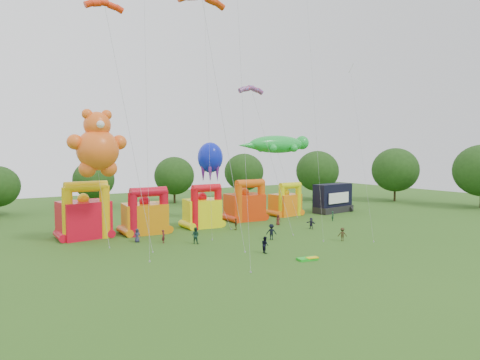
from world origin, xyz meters
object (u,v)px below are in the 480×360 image
bouncy_castle_2 (203,211)px  teddy_bear_kite (98,151)px  stage_trailer (333,198)px  spectator_0 (137,235)px  bouncy_castle_0 (84,216)px  gecko_kite (280,156)px  spectator_4 (236,224)px  octopus_kite (216,183)px

bouncy_castle_2 → teddy_bear_kite: teddy_bear_kite is taller
bouncy_castle_2 → stage_trailer: bouncy_castle_2 is taller
teddy_bear_kite → spectator_0: (4.26, -0.26, -10.06)m
bouncy_castle_2 → teddy_bear_kite: (-15.49, -4.48, 8.50)m
spectator_0 → bouncy_castle_0: bearing=121.7°
teddy_bear_kite → gecko_kite: (31.66, 7.60, -0.87)m
bouncy_castle_0 → stage_trailer: 42.24m
gecko_kite → spectator_4: gecko_kite is taller
bouncy_castle_2 → gecko_kite: size_ratio=0.43×
spectator_0 → octopus_kite: bearing=20.1°
bouncy_castle_0 → bouncy_castle_2: 16.00m
bouncy_castle_2 → spectator_0: 12.28m
gecko_kite → stage_trailer: bearing=-12.1°
bouncy_castle_0 → spectator_4: (18.82, -5.57, -1.93)m
octopus_kite → spectator_4: size_ratio=7.80×
bouncy_castle_2 → gecko_kite: (16.17, 3.13, 7.62)m
octopus_kite → stage_trailer: bearing=-4.4°
bouncy_castle_0 → octopus_kite: (19.55, 1.43, 3.29)m
bouncy_castle_0 → teddy_bear_kite: size_ratio=0.46×
bouncy_castle_0 → bouncy_castle_2: size_ratio=1.16×
teddy_bear_kite → bouncy_castle_2: bearing=16.1°
gecko_kite → octopus_kite: size_ratio=1.17×
bouncy_castle_0 → spectator_4: size_ratio=4.57×
gecko_kite → teddy_bear_kite: bearing=-166.5°
spectator_0 → spectator_4: 14.10m
bouncy_castle_0 → spectator_4: 19.72m
bouncy_castle_0 → spectator_4: bouncy_castle_0 is taller
stage_trailer → gecko_kite: bearing=167.9°
gecko_kite → bouncy_castle_0: bearing=-176.7°
bouncy_castle_0 → stage_trailer: bouncy_castle_0 is taller
gecko_kite → octopus_kite: 13.20m
bouncy_castle_2 → teddy_bear_kite: size_ratio=0.40×
bouncy_castle_0 → gecko_kite: bearing=3.3°
octopus_kite → spectator_4: (-0.73, -7.00, -5.23)m
stage_trailer → bouncy_castle_0: bearing=179.6°
spectator_4 → stage_trailer: bearing=139.3°
stage_trailer → spectator_4: stage_trailer is taller
bouncy_castle_0 → bouncy_castle_2: bearing=-4.6°
octopus_kite → spectator_0: size_ratio=7.54×
bouncy_castle_2 → stage_trailer: size_ratio=0.76×
bouncy_castle_2 → octopus_kite: (3.60, 2.70, 3.64)m
bouncy_castle_0 → gecko_kite: size_ratio=0.50×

